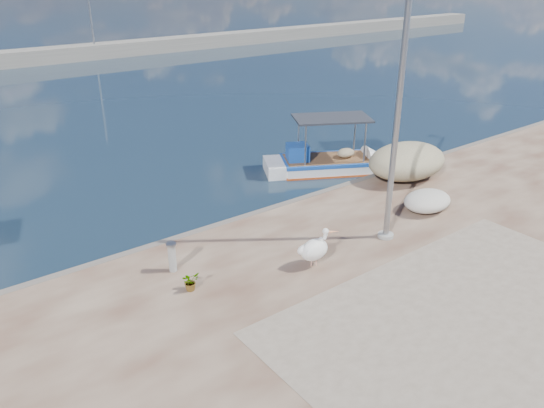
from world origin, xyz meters
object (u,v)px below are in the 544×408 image
(lamp_post, at_px, (396,122))
(bollard_near, at_px, (172,256))
(pelican, at_px, (315,249))
(boat_right, at_px, (328,166))

(lamp_post, height_order, bollard_near, lamp_post)
(pelican, bearing_deg, boat_right, 66.46)
(boat_right, relative_size, pelican, 5.05)
(boat_right, distance_m, pelican, 8.27)
(lamp_post, xyz_separation_m, bollard_near, (-5.60, 1.94, -2.88))
(boat_right, height_order, lamp_post, lamp_post)
(pelican, height_order, bollard_near, pelican)
(lamp_post, relative_size, bollard_near, 9.06)
(boat_right, bearing_deg, pelican, -106.95)
(pelican, distance_m, bollard_near, 3.55)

